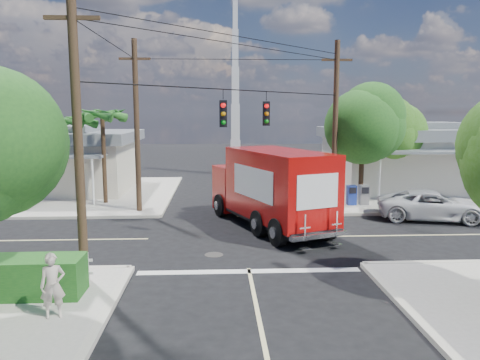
{
  "coord_description": "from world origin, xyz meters",
  "views": [
    {
      "loc": [
        -1.06,
        -19.38,
        5.3
      ],
      "look_at": [
        0.0,
        2.0,
        2.2
      ],
      "focal_mm": 35.0,
      "sensor_mm": 36.0,
      "label": 1
    }
  ],
  "objects": [
    {
      "name": "sidewalk_nw",
      "position": [
        -10.88,
        10.88,
        0.07
      ],
      "size": [
        14.12,
        14.12,
        0.14
      ],
      "color": "#A7A297",
      "rests_on": "ground"
    },
    {
      "name": "palm_nw_back",
      "position": [
        -9.5,
        9.0,
        4.67
      ],
      "size": [
        3.01,
        3.08,
        5.19
      ],
      "color": "#422D1C",
      "rests_on": "sidewalk_nw"
    },
    {
      "name": "building_ne",
      "position": [
        12.5,
        11.97,
        2.32
      ],
      "size": [
        11.8,
        10.2,
        4.5
      ],
      "color": "beige",
      "rests_on": "sidewalk_ne"
    },
    {
      "name": "radio_tower",
      "position": [
        0.5,
        20.0,
        5.64
      ],
      "size": [
        0.8,
        0.8,
        17.0
      ],
      "color": "silver",
      "rests_on": "ground"
    },
    {
      "name": "road_markings",
      "position": [
        0.0,
        -1.47,
        0.01
      ],
      "size": [
        32.0,
        32.0,
        0.01
      ],
      "color": "beige",
      "rests_on": "ground"
    },
    {
      "name": "building_nw",
      "position": [
        -12.0,
        12.46,
        2.22
      ],
      "size": [
        10.8,
        10.2,
        4.3
      ],
      "color": "beige",
      "rests_on": "sidewalk_nw"
    },
    {
      "name": "utility_poles",
      "position": [
        -1.58,
        1.6,
        4.67
      ],
      "size": [
        12.0,
        10.68,
        9.0
      ],
      "color": "#473321",
      "rests_on": "ground"
    },
    {
      "name": "ground",
      "position": [
        0.0,
        0.0,
        0.0
      ],
      "size": [
        120.0,
        120.0,
        0.0
      ],
      "primitive_type": "plane",
      "color": "black",
      "rests_on": "ground"
    },
    {
      "name": "palm_nw_front",
      "position": [
        -7.5,
        7.5,
        5.04
      ],
      "size": [
        3.01,
        3.08,
        5.59
      ],
      "color": "#422D1C",
      "rests_on": "sidewalk_nw"
    },
    {
      "name": "vending_boxes",
      "position": [
        6.5,
        6.2,
        0.69
      ],
      "size": [
        1.9,
        0.5,
        1.1
      ],
      "color": "#A71D1E",
      "rests_on": "sidewalk_ne"
    },
    {
      "name": "pedestrian",
      "position": [
        -5.23,
        -7.88,
        0.98
      ],
      "size": [
        0.71,
        0.57,
        1.67
      ],
      "primitive_type": "imported",
      "rotation": [
        0.0,
        0.0,
        0.32
      ],
      "color": "#BDAD9F",
      "rests_on": "sidewalk_sw"
    },
    {
      "name": "parked_car",
      "position": [
        9.64,
        2.88,
        0.73
      ],
      "size": [
        5.67,
        3.64,
        1.46
      ],
      "primitive_type": "imported",
      "rotation": [
        0.0,
        0.0,
        1.32
      ],
      "color": "silver",
      "rests_on": "ground"
    },
    {
      "name": "tree_ne_front",
      "position": [
        7.21,
        6.76,
        4.77
      ],
      "size": [
        4.21,
        4.14,
        6.66
      ],
      "color": "#422D1C",
      "rests_on": "sidewalk_ne"
    },
    {
      "name": "sidewalk_ne",
      "position": [
        10.88,
        10.88,
        0.07
      ],
      "size": [
        14.12,
        14.12,
        0.14
      ],
      "color": "#A7A297",
      "rests_on": "ground"
    },
    {
      "name": "tree_ne_back",
      "position": [
        9.81,
        8.96,
        4.19
      ],
      "size": [
        3.77,
        3.66,
        5.82
      ],
      "color": "#422D1C",
      "rests_on": "sidewalk_ne"
    },
    {
      "name": "delivery_truck",
      "position": [
        1.4,
        1.72,
        1.85
      ],
      "size": [
        5.39,
        8.71,
        3.64
      ],
      "color": "black",
      "rests_on": "ground"
    }
  ]
}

